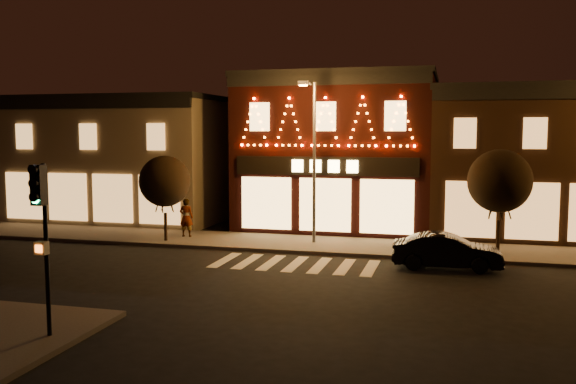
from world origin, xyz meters
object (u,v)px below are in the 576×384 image
at_px(traffic_signal_near, 42,216).
at_px(pedestrian, 186,217).
at_px(dark_sedan, 447,251).
at_px(streetlamp_mid, 313,149).

distance_m(traffic_signal_near, pedestrian, 15.07).
relative_size(traffic_signal_near, dark_sedan, 1.05).
bearing_deg(dark_sedan, streetlamp_mid, 59.47).
xyz_separation_m(traffic_signal_near, streetlamp_mid, (3.61, 14.51, 1.25)).
height_order(streetlamp_mid, pedestrian, streetlamp_mid).
bearing_deg(pedestrian, streetlamp_mid, 173.74).
bearing_deg(pedestrian, dark_sedan, 159.74).
height_order(streetlamp_mid, dark_sedan, streetlamp_mid).
distance_m(streetlamp_mid, dark_sedan, 7.84).
xyz_separation_m(streetlamp_mid, dark_sedan, (6.04, -3.27, -3.79)).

